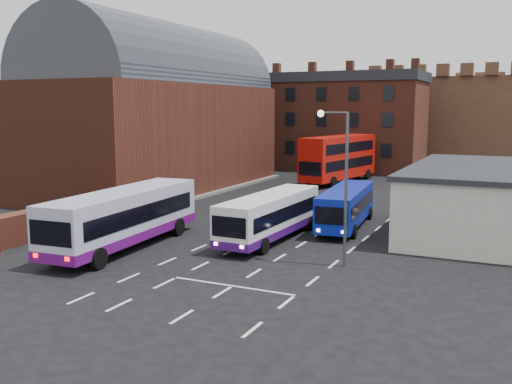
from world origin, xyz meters
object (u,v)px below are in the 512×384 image
at_px(bus_white_inbound, 270,213).
at_px(bus_blue, 346,205).
at_px(street_lamp, 341,173).
at_px(pedestrian_beige, 57,250).
at_px(bus_white_outbound, 124,214).
at_px(bus_red_double, 339,158).

distance_m(bus_white_inbound, bus_blue, 6.28).
height_order(bus_blue, street_lamp, street_lamp).
bearing_deg(pedestrian_beige, bus_blue, -131.07).
distance_m(bus_white_outbound, bus_blue, 14.57).
distance_m(bus_blue, bus_red_double, 23.14).
relative_size(bus_white_inbound, pedestrian_beige, 6.98).
bearing_deg(bus_white_outbound, bus_red_double, 81.46).
relative_size(bus_white_outbound, bus_white_inbound, 1.20).
bearing_deg(bus_red_double, street_lamp, 117.00).
relative_size(bus_blue, bus_red_double, 0.77).
bearing_deg(street_lamp, bus_blue, 104.40).
height_order(bus_blue, bus_red_double, bus_red_double).
distance_m(bus_red_double, street_lamp, 32.68).
bearing_deg(bus_white_outbound, pedestrian_beige, -107.18).
height_order(bus_white_inbound, pedestrian_beige, bus_white_inbound).
xyz_separation_m(bus_white_inbound, bus_blue, (3.10, 5.47, -0.09)).
distance_m(bus_white_outbound, bus_red_double, 32.78).
bearing_deg(bus_white_outbound, bus_white_inbound, 33.93).
xyz_separation_m(bus_white_outbound, street_lamp, (12.21, 1.53, 2.78)).
relative_size(bus_blue, pedestrian_beige, 6.69).
height_order(bus_red_double, street_lamp, street_lamp).
xyz_separation_m(bus_white_inbound, bus_red_double, (-4.20, 27.40, 0.99)).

